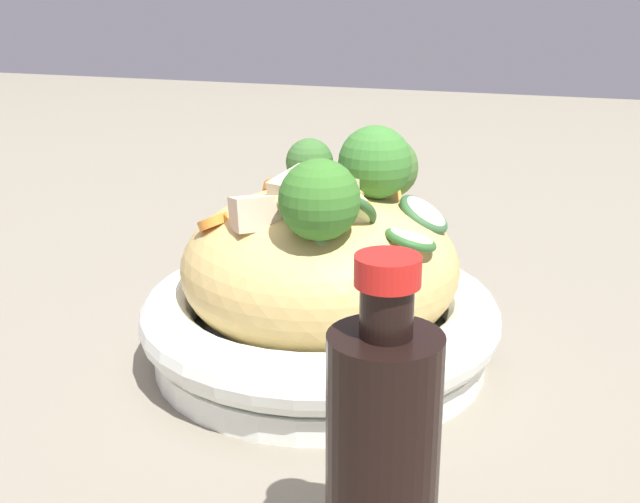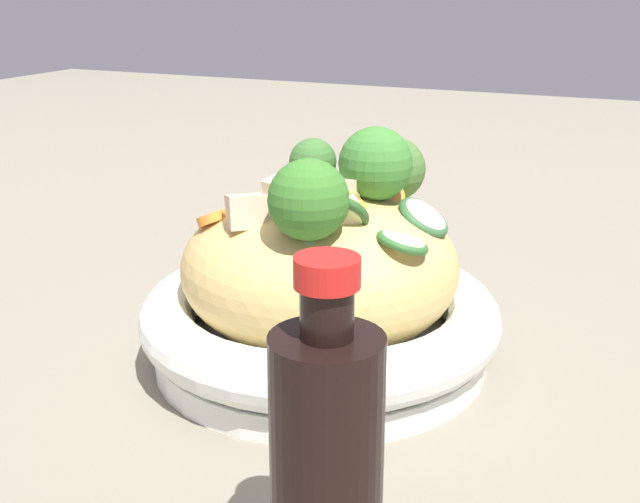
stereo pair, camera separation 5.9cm
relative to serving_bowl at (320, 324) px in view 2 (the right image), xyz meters
The scene contains 8 objects.
ground_plane 0.03m from the serving_bowl, ahead, with size 3.00×3.00×0.00m, color gray.
serving_bowl is the anchor object (origin of this frame).
noodle_heap 0.05m from the serving_bowl, 90.91° to the right, with size 0.20×0.20×0.13m.
broccoli_florets 0.12m from the serving_bowl, 94.89° to the left, with size 0.19×0.11×0.07m.
carrot_coins 0.09m from the serving_bowl, 127.25° to the right, with size 0.12×0.13×0.03m.
zucchini_slices 0.11m from the serving_bowl, 70.31° to the left, with size 0.09×0.09×0.04m.
chicken_chunks 0.11m from the serving_bowl, ahead, with size 0.09×0.09×0.04m.
soy_sauce_bottle 0.24m from the serving_bowl, 24.91° to the left, with size 0.05×0.05×0.16m.
Camera 2 is at (0.51, 0.23, 0.27)m, focal length 46.32 mm.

